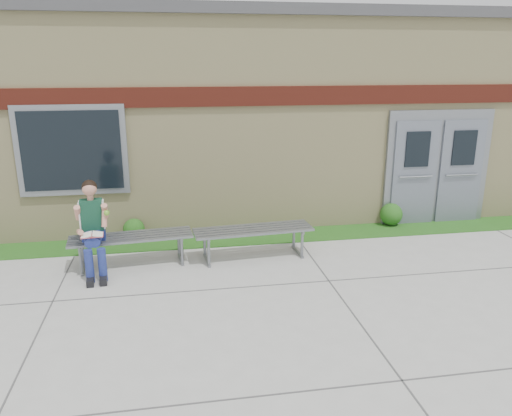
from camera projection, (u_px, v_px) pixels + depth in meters
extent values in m
plane|color=#9E9E99|center=(271.00, 301.00, 6.95)|extent=(80.00, 80.00, 0.00)
cube|color=#165317|center=(244.00, 238.00, 9.40)|extent=(16.00, 0.80, 0.02)
cube|color=beige|center=(223.00, 113.00, 12.05)|extent=(16.00, 6.00, 4.00)
cube|color=#3F3F42|center=(221.00, 21.00, 11.46)|extent=(16.20, 6.20, 0.20)
cube|color=maroon|center=(240.00, 96.00, 9.02)|extent=(16.00, 0.06, 0.35)
cube|color=slate|center=(72.00, 150.00, 8.78)|extent=(1.90, 0.08, 1.60)
cube|color=black|center=(72.00, 151.00, 8.74)|extent=(1.70, 0.04, 1.40)
cube|color=slate|center=(437.00, 167.00, 10.06)|extent=(2.20, 0.08, 2.30)
cube|color=slate|center=(414.00, 174.00, 9.96)|extent=(0.92, 0.06, 2.10)
cube|color=slate|center=(460.00, 172.00, 10.13)|extent=(0.92, 0.06, 2.10)
cube|color=slate|center=(131.00, 237.00, 8.05)|extent=(1.99, 0.73, 0.04)
cube|color=slate|center=(82.00, 255.00, 8.00)|extent=(0.10, 0.54, 0.44)
cube|color=slate|center=(181.00, 249.00, 8.25)|extent=(0.10, 0.54, 0.44)
cube|color=slate|center=(253.00, 230.00, 8.37)|extent=(2.03, 0.71, 0.04)
cube|color=slate|center=(206.00, 247.00, 8.31)|extent=(0.09, 0.55, 0.45)
cube|color=slate|center=(299.00, 242.00, 8.57)|extent=(0.09, 0.55, 0.45)
cube|color=navy|center=(94.00, 234.00, 7.88)|extent=(0.38, 0.28, 0.17)
cube|color=#0D321A|center=(92.00, 215.00, 7.76)|extent=(0.35, 0.24, 0.48)
sphere|color=tan|center=(89.00, 189.00, 7.64)|extent=(0.24, 0.24, 0.22)
sphere|color=black|center=(89.00, 187.00, 7.65)|extent=(0.25, 0.25, 0.23)
cylinder|color=navy|center=(87.00, 239.00, 7.59)|extent=(0.20, 0.45, 0.16)
cylinder|color=navy|center=(99.00, 238.00, 7.64)|extent=(0.20, 0.45, 0.16)
cylinder|color=navy|center=(89.00, 266.00, 7.47)|extent=(0.13, 0.13, 0.52)
cylinder|color=navy|center=(102.00, 265.00, 7.51)|extent=(0.13, 0.13, 0.52)
cube|color=black|center=(90.00, 281.00, 7.46)|extent=(0.13, 0.28, 0.10)
cube|color=black|center=(104.00, 280.00, 7.50)|extent=(0.13, 0.28, 0.10)
cylinder|color=tan|center=(78.00, 213.00, 7.64)|extent=(0.12, 0.24, 0.28)
cylinder|color=tan|center=(105.00, 211.00, 7.74)|extent=(0.12, 0.24, 0.28)
cube|color=white|center=(92.00, 235.00, 7.47)|extent=(0.34, 0.26, 0.02)
cube|color=#BA464F|center=(92.00, 235.00, 7.48)|extent=(0.35, 0.27, 0.01)
sphere|color=#68A82D|center=(107.00, 213.00, 7.61)|extent=(0.09, 0.09, 0.09)
sphere|color=#165317|center=(134.00, 229.00, 9.25)|extent=(0.39, 0.39, 0.39)
sphere|color=#165317|center=(391.00, 214.00, 10.06)|extent=(0.45, 0.45, 0.45)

